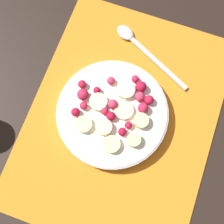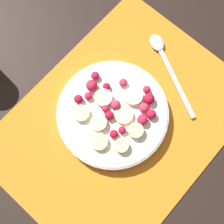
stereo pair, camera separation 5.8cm
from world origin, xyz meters
name	(u,v)px [view 1 (the left image)]	position (x,y,z in m)	size (l,w,h in m)	color
ground_plane	(122,119)	(0.00, 0.00, 0.00)	(3.00, 3.00, 0.00)	black
placemat	(122,119)	(0.00, 0.00, 0.00)	(0.48, 0.36, 0.01)	orange
fruit_bowl	(112,114)	(0.00, -0.02, 0.02)	(0.21, 0.21, 0.05)	white
spoon	(138,44)	(-0.16, -0.02, 0.01)	(0.10, 0.18, 0.01)	silver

